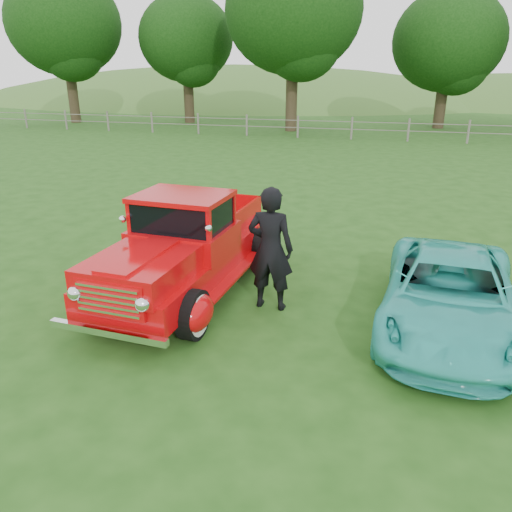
% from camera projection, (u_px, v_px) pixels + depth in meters
% --- Properties ---
extents(ground, '(140.00, 140.00, 0.00)m').
position_uv_depth(ground, '(225.00, 327.00, 7.71)').
color(ground, '#1D4713').
rests_on(ground, ground).
extents(distant_hills, '(116.00, 60.00, 18.00)m').
position_uv_depth(distant_hills, '(342.00, 136.00, 63.98)').
color(distant_hills, '#386324').
rests_on(distant_hills, ground).
extents(fence_line, '(48.00, 0.12, 1.20)m').
position_uv_depth(fence_line, '(352.00, 128.00, 27.35)').
color(fence_line, '#6B675B').
rests_on(fence_line, ground).
extents(tree_far_west, '(7.60, 7.60, 9.93)m').
position_uv_depth(tree_far_west, '(64.00, 24.00, 33.74)').
color(tree_far_west, '#312518').
rests_on(tree_far_west, ground).
extents(tree_mid_west, '(6.40, 6.40, 8.46)m').
position_uv_depth(tree_mid_west, '(186.00, 39.00, 33.93)').
color(tree_mid_west, '#312518').
rests_on(tree_mid_west, ground).
extents(tree_near_west, '(8.00, 8.00, 10.42)m').
position_uv_depth(tree_near_west, '(294.00, 11.00, 28.83)').
color(tree_near_west, '#312518').
rests_on(tree_near_west, ground).
extents(tree_near_east, '(6.80, 6.80, 8.33)m').
position_uv_depth(tree_near_east, '(449.00, 41.00, 30.79)').
color(tree_near_east, '#312518').
rests_on(tree_near_east, ground).
extents(red_pickup, '(2.46, 5.08, 1.78)m').
position_uv_depth(red_pickup, '(186.00, 248.00, 8.71)').
color(red_pickup, black).
rests_on(red_pickup, ground).
extents(teal_sedan, '(2.22, 4.28, 1.15)m').
position_uv_depth(teal_sedan, '(449.00, 294.00, 7.46)').
color(teal_sedan, '#2EB8AC').
rests_on(teal_sedan, ground).
extents(man, '(0.76, 0.51, 2.05)m').
position_uv_depth(man, '(270.00, 249.00, 8.00)').
color(man, black).
rests_on(man, ground).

